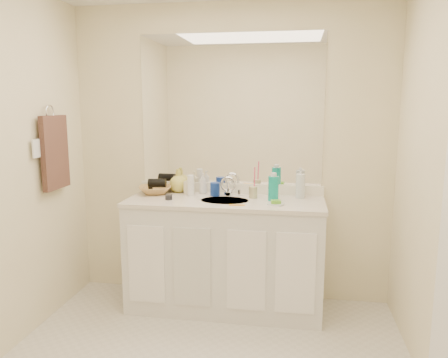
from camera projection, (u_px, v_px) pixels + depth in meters
name	position (u px, v px, depth m)	size (l,w,h in m)	color
wall_back	(230.00, 154.00, 3.58)	(2.60, 0.02, 2.40)	#F8EBC2
wall_front	(69.00, 276.00, 1.05)	(2.60, 0.02, 2.40)	#F8EBC2
vanity_cabinet	(225.00, 256.00, 3.44)	(1.50, 0.55, 0.85)	white
countertop	(225.00, 201.00, 3.37)	(1.52, 0.57, 0.03)	silver
backsplash	(230.00, 188.00, 3.61)	(1.52, 0.03, 0.08)	white
sink_basin	(225.00, 202.00, 3.35)	(0.37, 0.37, 0.02)	beige
faucet	(228.00, 189.00, 3.51)	(0.02, 0.02, 0.11)	silver
mirror	(230.00, 110.00, 3.51)	(1.48, 0.01, 1.20)	white
blue_mug	(215.00, 189.00, 3.50)	(0.08, 0.08, 0.11)	navy
tan_cup	(253.00, 192.00, 3.42)	(0.07, 0.07, 0.09)	tan
toothbrush	(255.00, 179.00, 3.40)	(0.01, 0.01, 0.19)	#FF4375
mouthwash_bottle	(273.00, 188.00, 3.32)	(0.08, 0.08, 0.19)	#0D9E8B
clear_pump_bottle	(300.00, 186.00, 3.41)	(0.07, 0.07, 0.19)	silver
soap_dish	(276.00, 204.00, 3.18)	(0.10, 0.08, 0.01)	silver
green_soap	(276.00, 202.00, 3.18)	(0.07, 0.05, 0.03)	#65B82C
orange_comb	(237.00, 205.00, 3.18)	(0.12, 0.02, 0.00)	#FFA11A
dark_jar	(169.00, 197.00, 3.36)	(0.05, 0.05, 0.04)	#232327
extra_white_bottle	(191.00, 185.00, 3.49)	(0.05, 0.05, 0.17)	white
soap_bottle_white	(203.00, 183.00, 3.58)	(0.07, 0.07, 0.17)	white
soap_bottle_cream	(189.00, 184.00, 3.58)	(0.07, 0.07, 0.16)	#EFE8C3
soap_bottle_yellow	(178.00, 181.00, 3.64)	(0.15, 0.15, 0.19)	#CDC24F
wicker_basket	(155.00, 190.00, 3.58)	(0.26, 0.26, 0.06)	#AB7F45
hair_dryer	(157.00, 183.00, 3.57)	(0.07, 0.07, 0.14)	black
towel_ring	(50.00, 112.00, 3.21)	(0.11, 0.11, 0.01)	silver
hand_towel	(55.00, 153.00, 3.26)	(0.04, 0.32, 0.55)	#311F1A
switch_plate	(36.00, 148.00, 3.06)	(0.01, 0.09, 0.13)	white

